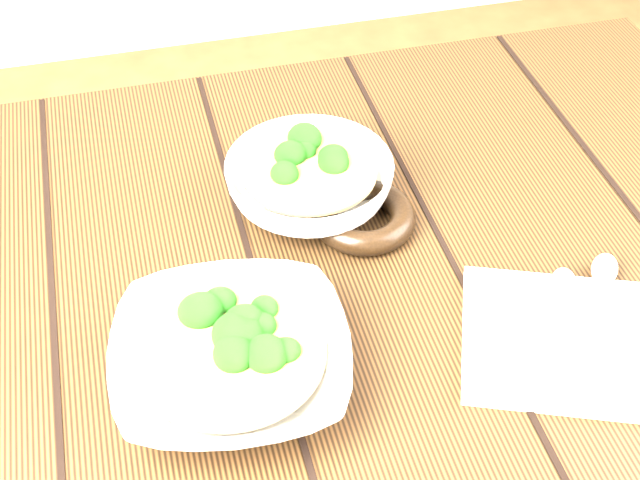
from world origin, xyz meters
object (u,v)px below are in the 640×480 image
at_px(trivet, 364,217).
at_px(soup_bowl_front, 231,361).
at_px(soup_bowl_back, 309,183).
at_px(table, 283,365).
at_px(napkin, 571,342).

bearing_deg(trivet, soup_bowl_front, -135.47).
bearing_deg(soup_bowl_back, table, -116.83).
distance_m(soup_bowl_front, soup_bowl_back, 0.25).
distance_m(soup_bowl_back, trivet, 0.07).
bearing_deg(table, trivet, 32.63).
bearing_deg(soup_bowl_front, table, 57.13).
height_order(trivet, napkin, trivet).
relative_size(soup_bowl_back, napkin, 1.12).
bearing_deg(soup_bowl_back, trivet, -46.41).
distance_m(table, trivet, 0.18).
bearing_deg(table, soup_bowl_back, 63.17).
bearing_deg(trivet, napkin, -55.90).
bearing_deg(soup_bowl_front, soup_bowl_back, 60.29).
height_order(soup_bowl_front, soup_bowl_back, soup_bowl_back).
relative_size(table, soup_bowl_back, 5.35).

